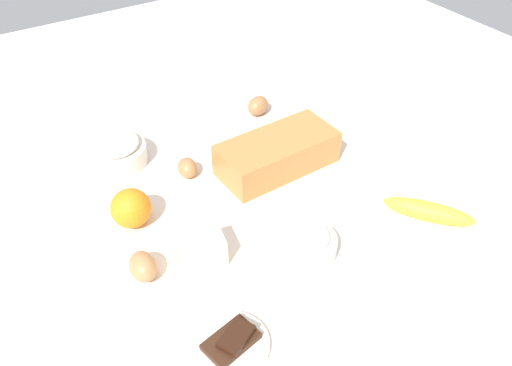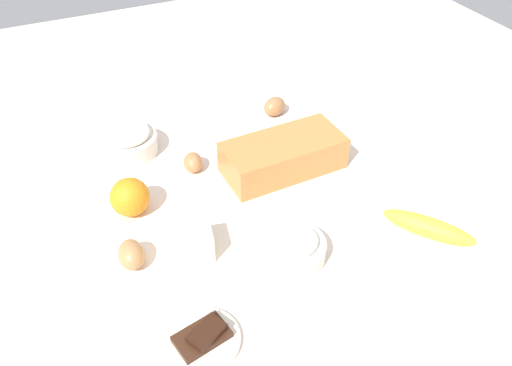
% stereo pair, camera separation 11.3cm
% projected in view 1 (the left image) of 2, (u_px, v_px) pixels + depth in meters
% --- Properties ---
extents(ground_plane, '(2.40, 2.40, 0.02)m').
position_uv_depth(ground_plane, '(256.00, 200.00, 1.16)').
color(ground_plane, beige).
extents(loaf_pan, '(0.28, 0.14, 0.08)m').
position_uv_depth(loaf_pan, '(277.00, 153.00, 1.21)').
color(loaf_pan, '#B77A3D').
rests_on(loaf_pan, ground_plane).
extents(flour_bowl, '(0.14, 0.14, 0.08)m').
position_uv_depth(flour_bowl, '(116.00, 150.00, 1.23)').
color(flour_bowl, silver).
rests_on(flour_bowl, ground_plane).
extents(sugar_bowl, '(0.13, 0.13, 0.07)m').
position_uv_depth(sugar_bowl, '(305.00, 242.00, 1.01)').
color(sugar_bowl, silver).
rests_on(sugar_bowl, ground_plane).
extents(banana, '(0.15, 0.18, 0.04)m').
position_uv_depth(banana, '(429.00, 211.00, 1.09)').
color(banana, yellow).
rests_on(banana, ground_plane).
extents(orange_fruit, '(0.08, 0.08, 0.08)m').
position_uv_depth(orange_fruit, '(131.00, 208.00, 1.06)').
color(orange_fruit, orange).
rests_on(orange_fruit, ground_plane).
extents(butter_block, '(0.10, 0.08, 0.06)m').
position_uv_depth(butter_block, '(201.00, 249.00, 0.99)').
color(butter_block, '#F4EDB2').
rests_on(butter_block, ground_plane).
extents(egg_near_butter, '(0.05, 0.07, 0.05)m').
position_uv_depth(egg_near_butter, '(143.00, 266.00, 0.97)').
color(egg_near_butter, '#B67B4B').
rests_on(egg_near_butter, ground_plane).
extents(egg_beside_bowl, '(0.06, 0.06, 0.04)m').
position_uv_depth(egg_beside_bowl, '(187.00, 168.00, 1.20)').
color(egg_beside_bowl, '#A97245').
rests_on(egg_beside_bowl, ground_plane).
extents(egg_loose, '(0.08, 0.07, 0.05)m').
position_uv_depth(egg_loose, '(258.00, 106.00, 1.40)').
color(egg_loose, '#A56F43').
rests_on(egg_loose, ground_plane).
extents(chocolate_plate, '(0.13, 0.13, 0.03)m').
position_uv_depth(chocolate_plate, '(232.00, 343.00, 0.86)').
color(chocolate_plate, silver).
rests_on(chocolate_plate, ground_plane).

